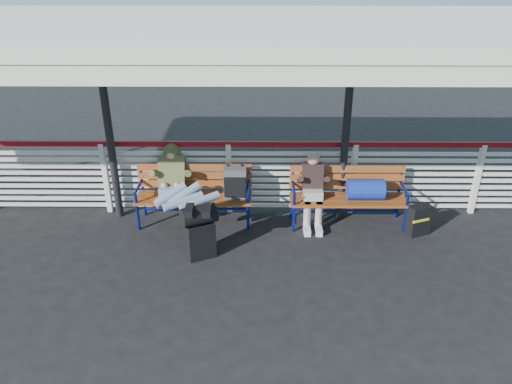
{
  "coord_description": "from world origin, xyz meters",
  "views": [
    {
      "loc": [
        0.49,
        -5.44,
        3.94
      ],
      "look_at": [
        0.44,
        1.0,
        0.8
      ],
      "focal_mm": 35.0,
      "sensor_mm": 36.0,
      "label": 1
    }
  ],
  "objects_px": {
    "luggage_stack": "(200,230)",
    "suitcase_side": "(419,220)",
    "bench_left": "(208,187)",
    "bench_right": "(356,190)",
    "traveler_man": "(181,191)",
    "companion_person": "(313,190)"
  },
  "relations": [
    {
      "from": "bench_left",
      "to": "suitcase_side",
      "type": "height_order",
      "value": "bench_left"
    },
    {
      "from": "luggage_stack",
      "to": "companion_person",
      "type": "height_order",
      "value": "companion_person"
    },
    {
      "from": "suitcase_side",
      "to": "companion_person",
      "type": "bearing_deg",
      "value": 147.73
    },
    {
      "from": "bench_left",
      "to": "suitcase_side",
      "type": "xyz_separation_m",
      "value": [
        3.22,
        -0.37,
        -0.37
      ]
    },
    {
      "from": "companion_person",
      "to": "bench_left",
      "type": "bearing_deg",
      "value": 177.34
    },
    {
      "from": "traveler_man",
      "to": "companion_person",
      "type": "bearing_deg",
      "value": 7.6
    },
    {
      "from": "luggage_stack",
      "to": "bench_left",
      "type": "relative_size",
      "value": 0.45
    },
    {
      "from": "luggage_stack",
      "to": "suitcase_side",
      "type": "height_order",
      "value": "luggage_stack"
    },
    {
      "from": "bench_left",
      "to": "bench_right",
      "type": "xyz_separation_m",
      "value": [
        2.29,
        -0.06,
        -0.02
      ]
    },
    {
      "from": "traveler_man",
      "to": "companion_person",
      "type": "distance_m",
      "value": 2.02
    },
    {
      "from": "bench_left",
      "to": "companion_person",
      "type": "relative_size",
      "value": 1.57
    },
    {
      "from": "luggage_stack",
      "to": "traveler_man",
      "type": "relative_size",
      "value": 0.49
    },
    {
      "from": "luggage_stack",
      "to": "suitcase_side",
      "type": "distance_m",
      "value": 3.32
    },
    {
      "from": "luggage_stack",
      "to": "traveler_man",
      "type": "bearing_deg",
      "value": 91.89
    },
    {
      "from": "bench_left",
      "to": "luggage_stack",
      "type": "bearing_deg",
      "value": -91.55
    },
    {
      "from": "bench_left",
      "to": "suitcase_side",
      "type": "relative_size",
      "value": 3.79
    },
    {
      "from": "bench_right",
      "to": "traveler_man",
      "type": "xyz_separation_m",
      "value": [
        -2.66,
        -0.28,
        0.11
      ]
    },
    {
      "from": "traveler_man",
      "to": "companion_person",
      "type": "relative_size",
      "value": 1.43
    },
    {
      "from": "luggage_stack",
      "to": "bench_right",
      "type": "height_order",
      "value": "bench_right"
    },
    {
      "from": "traveler_man",
      "to": "suitcase_side",
      "type": "xyz_separation_m",
      "value": [
        3.6,
        -0.03,
        -0.46
      ]
    },
    {
      "from": "bench_right",
      "to": "bench_left",
      "type": "bearing_deg",
      "value": 178.39
    },
    {
      "from": "bench_left",
      "to": "suitcase_side",
      "type": "bearing_deg",
      "value": -6.6
    }
  ]
}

